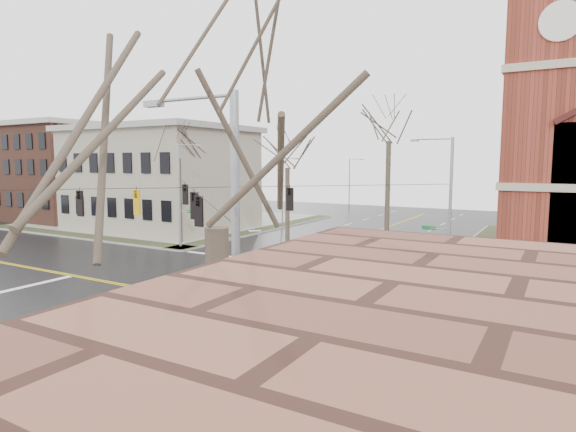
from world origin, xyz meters
The scene contains 18 objects.
ground centered at (0.00, 0.00, 0.00)m, with size 120.00×120.00×0.00m, color black.
sidewalks centered at (0.00, 0.00, 0.08)m, with size 80.00×80.00×0.17m.
road_markings centered at (0.00, 0.00, 0.01)m, with size 100.00×100.00×0.01m.
civic_building_a centered at (-22.00, 20.00, 5.50)m, with size 18.00×14.00×11.00m, color gray.
civic_building_b centered at (-42.00, 22.00, 6.00)m, with size 18.00×16.00×12.00m, color brown.
signal_pole_ne centered at (11.32, 11.50, 4.95)m, with size 2.75×0.22×9.00m.
signal_pole_nw centered at (-11.32, 11.50, 4.95)m, with size 2.75×0.22×9.00m.
signal_pole_se centered at (11.32, -11.50, 4.95)m, with size 2.75×0.22×9.00m.
span_wires centered at (0.00, 0.00, 6.20)m, with size 23.02×23.02×0.03m.
traffic_signals centered at (0.00, -0.67, 5.45)m, with size 8.21×8.26×1.30m.
streetlight_north_a centered at (-10.65, 28.00, 4.47)m, with size 2.30×0.20×8.00m.
streetlight_north_b centered at (-10.65, 48.00, 4.47)m, with size 2.30×0.20×8.00m.
cargo_van centered at (3.95, 0.39, 1.24)m, with size 3.73×5.88×2.10m.
parked_car_a centered at (13.80, 8.65, 0.57)m, with size 1.34×3.33×1.13m, color black.
tree_nw_far centered at (-13.03, 13.21, 8.44)m, with size 4.00×4.00×11.67m.
tree_nw_near centered at (-1.25, 12.75, 7.60)m, with size 4.00×4.00×10.49m.
tree_ne centered at (6.52, 14.02, 9.70)m, with size 4.00×4.00×13.43m.
tree_se centered at (13.37, -14.51, 7.06)m, with size 4.00×4.00×9.73m.
Camera 1 is at (17.85, -20.12, 7.61)m, focal length 30.00 mm.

